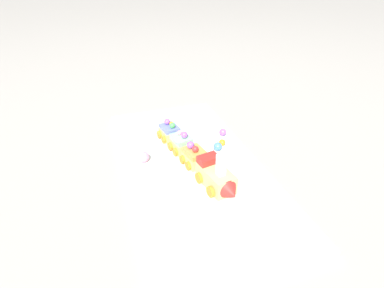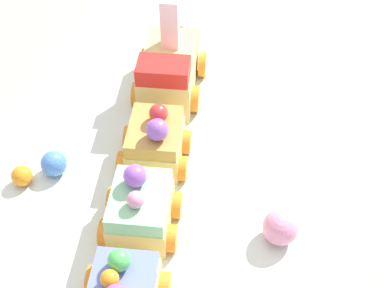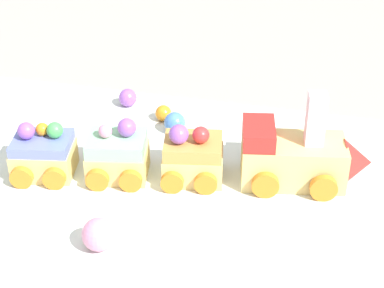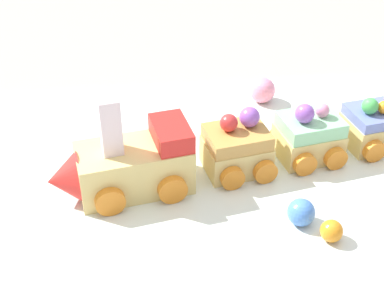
{
  "view_description": "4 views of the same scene",
  "coord_description": "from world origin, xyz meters",
  "views": [
    {
      "loc": [
        0.65,
        -0.22,
        0.51
      ],
      "look_at": [
        -0.01,
        0.0,
        0.07
      ],
      "focal_mm": 28.0,
      "sensor_mm": 36.0,
      "label": 1
    },
    {
      "loc": [
        -0.33,
        -0.13,
        0.41
      ],
      "look_at": [
        -0.02,
        -0.04,
        0.07
      ],
      "focal_mm": 50.0,
      "sensor_mm": 36.0,
      "label": 2
    },
    {
      "loc": [
        0.14,
        -0.55,
        0.41
      ],
      "look_at": [
        0.0,
        -0.01,
        0.07
      ],
      "focal_mm": 60.0,
      "sensor_mm": 36.0,
      "label": 3
    },
    {
      "loc": [
        0.09,
        0.45,
        0.35
      ],
      "look_at": [
        0.04,
        -0.01,
        0.04
      ],
      "focal_mm": 50.0,
      "sensor_mm": 36.0,
      "label": 4
    }
  ],
  "objects": [
    {
      "name": "ground_plane",
      "position": [
        0.0,
        0.0,
        0.0
      ],
      "size": [
        10.0,
        10.0,
        0.0
      ],
      "primitive_type": "plane",
      "color": "gray"
    },
    {
      "name": "display_board",
      "position": [
        0.0,
        0.0,
        0.01
      ],
      "size": [
        0.75,
        0.37,
        0.01
      ],
      "primitive_type": "cube",
      "color": "silver",
      "rests_on": "ground_plane"
    },
    {
      "name": "cake_train_locomotive",
      "position": [
        0.11,
        0.03,
        0.04
      ],
      "size": [
        0.14,
        0.09,
        0.1
      ],
      "rotation": [
        0.0,
        0.0,
        0.19
      ],
      "color": "#E5C675",
      "rests_on": "display_board"
    },
    {
      "name": "cake_car_caramel",
      "position": [
        -0.0,
        0.01,
        0.04
      ],
      "size": [
        0.07,
        0.08,
        0.07
      ],
      "rotation": [
        0.0,
        0.0,
        0.19
      ],
      "color": "#E5C675",
      "rests_on": "display_board"
    },
    {
      "name": "cake_car_mint",
      "position": [
        -0.08,
        -0.01,
        0.04
      ],
      "size": [
        0.07,
        0.08,
        0.07
      ],
      "rotation": [
        0.0,
        0.0,
        0.19
      ],
      "color": "#E5C675",
      "rests_on": "display_board"
    },
    {
      "name": "cake_car_blueberry",
      "position": [
        -0.16,
        -0.02,
        0.03
      ],
      "size": [
        0.07,
        0.08,
        0.06
      ],
      "rotation": [
        0.0,
        0.0,
        0.19
      ],
      "color": "#E5C675",
      "rests_on": "display_board"
    },
    {
      "name": "gumball_orange",
      "position": [
        -0.07,
        0.12,
        0.02
      ],
      "size": [
        0.02,
        0.02,
        0.02
      ],
      "primitive_type": "sphere",
      "color": "orange",
      "rests_on": "display_board"
    },
    {
      "name": "gumball_pink",
      "position": [
        -0.06,
        -0.13,
        0.03
      ],
      "size": [
        0.03,
        0.03,
        0.03
      ],
      "primitive_type": "sphere",
      "color": "pink",
      "rests_on": "display_board"
    },
    {
      "name": "gumball_blue",
      "position": [
        -0.04,
        0.1,
        0.02
      ],
      "size": [
        0.03,
        0.03,
        0.03
      ],
      "primitive_type": "sphere",
      "color": "#4C84E0",
      "rests_on": "display_board"
    }
  ]
}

